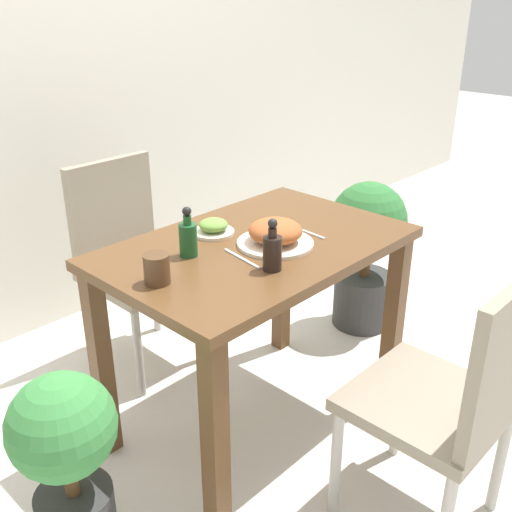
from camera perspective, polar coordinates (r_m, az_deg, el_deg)
name	(u,v)px	position (r m, az deg, el deg)	size (l,w,h in m)	color
ground_plane	(256,421)	(2.39, 0.00, -15.41)	(16.00, 16.00, 0.00)	beige
wall_back	(42,44)	(2.87, -19.69, 18.45)	(8.00, 0.05, 2.60)	beige
dining_table	(256,277)	(2.05, 0.00, -1.97)	(1.03, 0.67, 0.75)	brown
chair_near	(456,394)	(1.80, 18.50, -12.34)	(0.42, 0.42, 0.88)	gray
chair_far	(131,254)	(2.59, -11.84, 0.20)	(0.42, 0.42, 0.88)	gray
food_plate	(275,234)	(1.96, 1.86, 2.11)	(0.25, 0.25, 0.09)	beige
side_plate	(213,228)	(2.06, -4.08, 2.72)	(0.14, 0.14, 0.05)	beige
drink_cup	(157,269)	(1.73, -9.44, -1.22)	(0.08, 0.08, 0.09)	#4C331E
sauce_bottle	(272,251)	(1.78, 1.56, 0.51)	(0.06, 0.06, 0.16)	black
condiment_bottle	(188,237)	(1.89, -6.49, 1.77)	(0.06, 0.06, 0.16)	#194C23
fork_utensil	(242,259)	(1.87, -1.36, -0.25)	(0.04, 0.18, 0.00)	silver
spoon_utensil	(305,231)	(2.09, 4.72, 2.35)	(0.02, 0.18, 0.00)	silver
potted_plant_left	(68,460)	(1.78, -17.50, -18.06)	(0.29, 0.29, 0.62)	#333333
potted_plant_right	(366,246)	(2.86, 10.47, 0.97)	(0.35, 0.35, 0.72)	#333333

